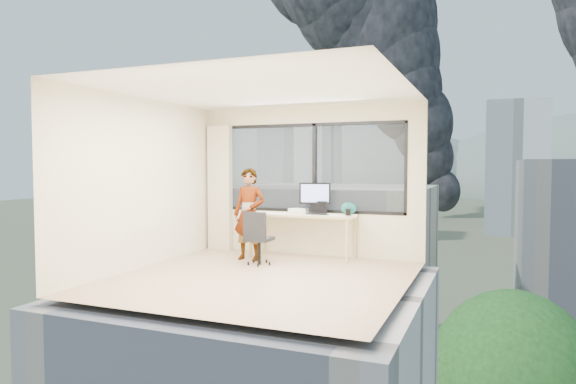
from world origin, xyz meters
The scene contains 24 objects.
floor centered at (0.00, 0.00, 0.00)m, with size 4.00×4.00×0.01m, color tan.
ceiling centered at (0.00, 0.00, 2.60)m, with size 4.00×4.00×0.01m, color white.
wall_front centered at (0.00, -2.00, 1.30)m, with size 4.00×0.01×2.60m, color beige.
wall_left centered at (-2.00, 0.00, 1.30)m, with size 0.01×4.00×2.60m, color beige.
wall_right centered at (2.00, 0.00, 1.30)m, with size 0.01×4.00×2.60m, color beige.
window_wall centered at (0.05, 2.00, 1.52)m, with size 3.30×0.16×1.55m, color black, non-canonical shape.
curtain centered at (-1.72, 1.88, 1.15)m, with size 0.45×0.14×2.30m, color beige.
desk centered at (0.00, 1.66, 0.38)m, with size 1.80×0.60×0.75m, color tan.
chair centered at (-0.42, 0.82, 0.43)m, with size 0.44×0.44×0.87m, color black, non-canonical shape.
person centered at (-0.75, 1.13, 0.76)m, with size 0.55×0.36×1.52m, color #2D2D33.
monitor centered at (0.17, 1.80, 1.02)m, with size 0.53×0.11×0.53m, color black, non-canonical shape.
game_console centered at (-0.16, 1.88, 0.78)m, with size 0.28×0.23×0.07m, color white.
laptop centered at (0.24, 1.67, 0.85)m, with size 0.30×0.32×0.20m, color black, non-canonical shape.
cellphone centered at (0.42, 1.60, 0.76)m, with size 0.12×0.05×0.01m, color black.
pen_cup centered at (0.80, 1.65, 0.81)m, with size 0.09×0.09×0.11m, color black.
handbag centered at (0.75, 1.85, 0.85)m, with size 0.26×0.13×0.20m, color #0C4C46.
exterior_ground centered at (0.00, 120.00, -14.00)m, with size 400.00×400.00×0.04m, color #515B3D.
near_bldg_a centered at (-9.00, 30.00, -7.00)m, with size 16.00×12.00×14.00m, color beige.
far_tower_a centered at (-35.00, 95.00, 0.00)m, with size 14.00×14.00×28.00m, color silver.
far_tower_b centered at (8.00, 120.00, 1.00)m, with size 13.00×13.00×30.00m, color silver.
far_tower_d centered at (-60.00, 150.00, -3.00)m, with size 16.00×14.00×22.00m, color silver.
hill_a centered at (-120.00, 320.00, -14.00)m, with size 288.00×216.00×90.00m, color slate.
tree_a centered at (-16.00, 22.00, -10.00)m, with size 7.00×7.00×8.00m, color #1E4818, non-canonical shape.
smoke_plume_a centered at (-10.00, 150.00, 39.00)m, with size 40.00×24.00×90.00m, color black, non-canonical shape.
Camera 1 is at (2.97, -6.36, 1.57)m, focal length 31.57 mm.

